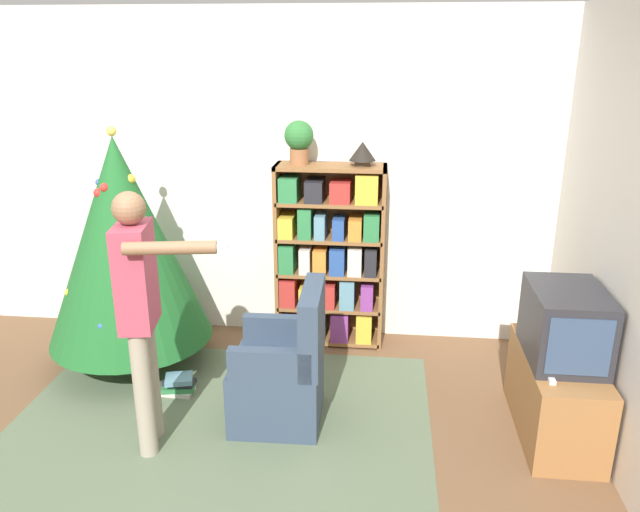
# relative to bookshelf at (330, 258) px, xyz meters

# --- Properties ---
(ground_plane) EXTENTS (14.00, 14.00, 0.00)m
(ground_plane) POSITION_rel_bookshelf_xyz_m (-0.40, -1.81, -0.72)
(ground_plane) COLOR brown
(wall_back) EXTENTS (8.00, 0.10, 2.60)m
(wall_back) POSITION_rel_bookshelf_xyz_m (-0.40, 0.23, 0.58)
(wall_back) COLOR silver
(wall_back) RESTS_ON ground_plane
(area_rug) EXTENTS (2.70, 2.16, 0.01)m
(area_rug) POSITION_rel_bookshelf_xyz_m (-0.59, -1.34, -0.72)
(area_rug) COLOR #56664C
(area_rug) RESTS_ON ground_plane
(bookshelf) EXTENTS (0.85, 0.30, 1.46)m
(bookshelf) POSITION_rel_bookshelf_xyz_m (0.00, 0.00, 0.00)
(bookshelf) COLOR brown
(bookshelf) RESTS_ON ground_plane
(tv_stand) EXTENTS (0.42, 0.94, 0.52)m
(tv_stand) POSITION_rel_bookshelf_xyz_m (1.51, -1.12, -0.46)
(tv_stand) COLOR #996638
(tv_stand) RESTS_ON ground_plane
(television) EXTENTS (0.42, 0.60, 0.44)m
(television) POSITION_rel_bookshelf_xyz_m (1.51, -1.12, 0.02)
(television) COLOR #28282D
(television) RESTS_ON tv_stand
(game_remote) EXTENTS (0.04, 0.12, 0.02)m
(game_remote) POSITION_rel_bookshelf_xyz_m (1.38, -1.40, -0.19)
(game_remote) COLOR white
(game_remote) RESTS_ON tv_stand
(christmas_tree) EXTENTS (1.19, 1.19, 1.80)m
(christmas_tree) POSITION_rel_bookshelf_xyz_m (-1.45, -0.52, 0.25)
(christmas_tree) COLOR #4C3323
(christmas_tree) RESTS_ON ground_plane
(armchair) EXTENTS (0.58, 0.57, 0.92)m
(armchair) POSITION_rel_bookshelf_xyz_m (-0.19, -1.16, -0.40)
(armchair) COLOR #334256
(armchair) RESTS_ON ground_plane
(standing_person) EXTENTS (0.68, 0.46, 1.58)m
(standing_person) POSITION_rel_bookshelf_xyz_m (-0.94, -1.51, 0.21)
(standing_person) COLOR #9E937F
(standing_person) RESTS_ON ground_plane
(potted_plant) EXTENTS (0.22, 0.22, 0.33)m
(potted_plant) POSITION_rel_bookshelf_xyz_m (-0.24, 0.01, 0.93)
(potted_plant) COLOR #935B38
(potted_plant) RESTS_ON bookshelf
(table_lamp) EXTENTS (0.20, 0.20, 0.18)m
(table_lamp) POSITION_rel_bookshelf_xyz_m (0.24, 0.01, 0.84)
(table_lamp) COLOR #473828
(table_lamp) RESTS_ON bookshelf
(book_pile_near_tree) EXTENTS (0.24, 0.21, 0.13)m
(book_pile_near_tree) POSITION_rel_bookshelf_xyz_m (-0.97, -0.93, -0.66)
(book_pile_near_tree) COLOR beige
(book_pile_near_tree) RESTS_ON ground_plane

